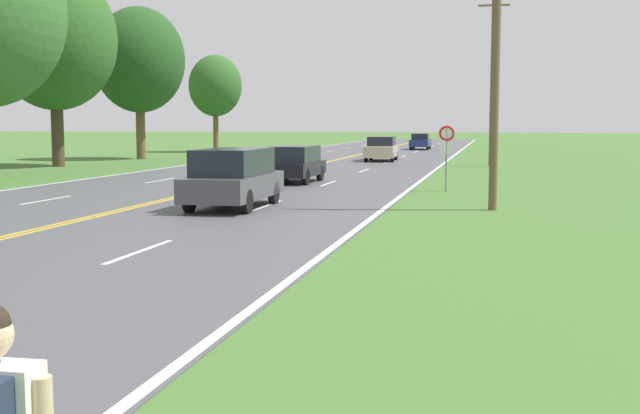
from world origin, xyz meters
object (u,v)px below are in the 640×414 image
tree_far_back (139,60)px  car_black_hatchback_mid_near (295,163)px  car_dark_blue_sedan_receding (420,141)px  tree_behind_sign (54,39)px  traffic_sign (447,142)px  car_dark_grey_suv_approaching (233,177)px  car_champagne_sedan_mid_far (381,149)px  tree_mid_treeline (215,86)px

tree_far_back → car_black_hatchback_mid_near: (15.73, -18.73, -5.91)m
car_dark_blue_sedan_receding → tree_behind_sign: bearing=-28.3°
traffic_sign → car_black_hatchback_mid_near: (-6.49, 3.04, -1.00)m
car_dark_grey_suv_approaching → car_champagne_sedan_mid_far: (0.16, 29.69, -0.12)m
tree_behind_sign → car_dark_grey_suv_approaching: bearing=-48.3°
traffic_sign → tree_behind_sign: bearing=152.1°
tree_behind_sign → car_dark_blue_sedan_receding: (17.59, 33.19, -6.42)m
tree_mid_treeline → car_dark_grey_suv_approaching: bearing=-69.5°
tree_far_back → car_dark_blue_sedan_receding: 29.60m
tree_far_back → car_black_hatchback_mid_near: bearing=-50.0°
car_dark_grey_suv_approaching → car_champagne_sedan_mid_far: car_dark_grey_suv_approaching is taller
tree_mid_treeline → car_dark_grey_suv_approaching: size_ratio=1.79×
car_black_hatchback_mid_near → car_champagne_sedan_mid_far: car_champagne_sedan_mid_far is taller
tree_far_back → car_champagne_sedan_mid_far: tree_far_back is taller
car_dark_blue_sedan_receding → car_dark_grey_suv_approaching: bearing=-1.1°
traffic_sign → car_black_hatchback_mid_near: bearing=154.9°
tree_far_back → car_dark_grey_suv_approaching: (16.42, -28.83, -5.81)m
tree_behind_sign → car_dark_blue_sedan_receding: bearing=62.1°
tree_mid_treeline → car_champagne_sedan_mid_far: size_ratio=1.68×
traffic_sign → tree_far_back: 31.49m
traffic_sign → car_dark_blue_sedan_receding: size_ratio=0.54×
car_black_hatchback_mid_near → traffic_sign: bearing=65.9°
tree_far_back → car_champagne_sedan_mid_far: bearing=3.0°
car_dark_blue_sedan_receding → tree_mid_treeline: bearing=-59.6°
car_dark_grey_suv_approaching → car_champagne_sedan_mid_far: bearing=179.3°
tree_behind_sign → car_black_hatchback_mid_near: (16.31, -9.02, -6.36)m
tree_mid_treeline → car_black_hatchback_mid_near: bearing=-64.8°
tree_behind_sign → tree_far_back: bearing=86.6°
traffic_sign → tree_mid_treeline: tree_mid_treeline is taller
traffic_sign → tree_behind_sign: size_ratio=0.22×
traffic_sign → car_champagne_sedan_mid_far: traffic_sign is taller
car_dark_grey_suv_approaching → car_champagne_sedan_mid_far: 29.69m
tree_behind_sign → car_dark_grey_suv_approaching: size_ratio=2.46×
tree_behind_sign → tree_mid_treeline: 23.45m
car_dark_grey_suv_approaching → car_black_hatchback_mid_near: size_ratio=1.13×
car_dark_grey_suv_approaching → car_dark_blue_sedan_receding: 52.32m
tree_behind_sign → car_champagne_sedan_mid_far: 21.15m
car_dark_grey_suv_approaching → tree_far_back: bearing=-150.7°
tree_behind_sign → car_black_hatchback_mid_near: tree_behind_sign is taller
tree_mid_treeline → car_dark_blue_sedan_receding: (16.49, 9.82, -4.81)m
tree_behind_sign → traffic_sign: bearing=-27.9°
traffic_sign → tree_far_back: size_ratio=0.23×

